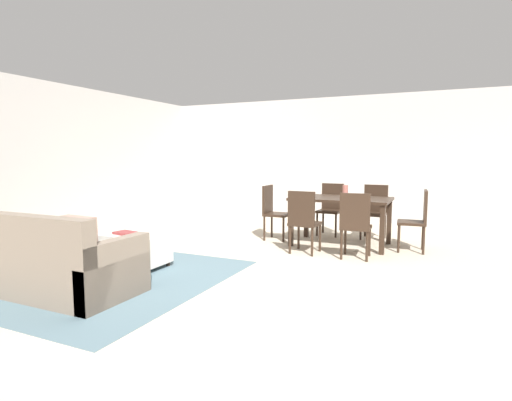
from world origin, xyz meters
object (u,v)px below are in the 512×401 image
object	(u,v)px
couch	(39,262)
dining_chair_far_left	(331,206)
vase_centerpiece	(345,192)
dining_chair_head_west	(273,209)
book_on_ottoman	(125,233)
dining_chair_far_right	(375,208)
dining_table	(341,204)
dining_chair_near_left	(303,218)
ottoman_table	(132,248)
dining_chair_near_right	(355,222)
dining_chair_head_east	(418,217)

from	to	relation	value
couch	dining_chair_far_left	xyz separation A→B (m)	(2.00, 4.35, 0.22)
vase_centerpiece	dining_chair_head_west	bearing A→B (deg)	179.68
couch	book_on_ottoman	bearing A→B (deg)	81.81
dining_chair_far_left	dining_chair_far_right	distance (m)	0.77
dining_table	dining_chair_far_right	size ratio (longest dim) A/B	1.64
dining_chair_head_west	dining_chair_near_left	bearing A→B (deg)	-44.65
ottoman_table	dining_chair_near_right	world-z (taller)	dining_chair_near_right
ottoman_table	dining_chair_near_left	xyz separation A→B (m)	(1.79, 1.56, 0.28)
vase_centerpiece	dining_chair_near_left	bearing A→B (deg)	-118.03
book_on_ottoman	dining_table	bearing A→B (deg)	47.66
dining_table	dining_chair_head_west	xyz separation A→B (m)	(-1.15, -0.03, -0.14)
ottoman_table	dining_table	world-z (taller)	dining_table
couch	dining_chair_far_left	world-z (taller)	dining_chair_far_left
dining_chair_near_left	dining_chair_far_left	xyz separation A→B (m)	(-0.02, 1.64, 0.00)
dining_chair_near_right	dining_chair_head_west	world-z (taller)	same
dining_chair_head_east	book_on_ottoman	xyz separation A→B (m)	(-3.35, -2.44, -0.09)
dining_chair_far_left	vase_centerpiece	size ratio (longest dim) A/B	4.53
dining_chair_far_right	dining_chair_head_east	world-z (taller)	same
book_on_ottoman	dining_chair_far_left	bearing A→B (deg)	60.35
dining_chair_far_right	book_on_ottoman	size ratio (longest dim) A/B	3.54
couch	dining_chair_far_left	distance (m)	4.80
vase_centerpiece	book_on_ottoman	bearing A→B (deg)	-133.74
dining_table	dining_chair_near_left	size ratio (longest dim) A/B	1.64
dining_chair_far_left	dining_chair_head_east	xyz separation A→B (m)	(1.51, -0.80, 0.00)
dining_chair_far_right	vase_centerpiece	xyz separation A→B (m)	(-0.33, -0.82, 0.34)
vase_centerpiece	dining_table	bearing A→B (deg)	150.22
dining_table	dining_chair_head_west	size ratio (longest dim) A/B	1.64
dining_chair_near_left	dining_chair_head_east	world-z (taller)	same
dining_chair_near_right	dining_chair_head_west	bearing A→B (deg)	152.85
couch	dining_chair_head_west	world-z (taller)	dining_chair_head_west
ottoman_table	dining_chair_near_right	bearing A→B (deg)	31.70
dining_chair_near_right	dining_chair_far_right	size ratio (longest dim) A/B	1.00
dining_table	dining_chair_head_east	distance (m)	1.15
dining_chair_head_west	vase_centerpiece	size ratio (longest dim) A/B	4.53
dining_chair_head_east	dining_chair_near_right	bearing A→B (deg)	-131.50
dining_table	dining_chair_far_left	size ratio (longest dim) A/B	1.64
dining_chair_near_left	dining_chair_far_right	size ratio (longest dim) A/B	1.00
ottoman_table	book_on_ottoman	size ratio (longest dim) A/B	3.58
dining_chair_near_right	dining_chair_head_west	xyz separation A→B (m)	(-1.55, 0.80, 0.00)
dining_table	dining_chair_near_left	distance (m)	0.91
dining_chair_near_right	dining_chair_far_right	world-z (taller)	same
dining_chair_head_east	book_on_ottoman	world-z (taller)	dining_chair_head_east
dining_table	dining_chair_near_right	xyz separation A→B (m)	(0.40, -0.83, -0.14)
dining_chair_near_left	dining_chair_near_right	distance (m)	0.75
dining_chair_near_right	couch	bearing A→B (deg)	-135.60
dining_chair_near_right	dining_chair_head_east	bearing A→B (deg)	48.50
dining_chair_far_left	vase_centerpiece	world-z (taller)	vase_centerpiece
dining_chair_far_right	dining_chair_far_left	bearing A→B (deg)	178.03
dining_chair_head_west	book_on_ottoman	bearing A→B (deg)	-113.83
dining_chair_head_east	dining_chair_head_west	distance (m)	2.30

